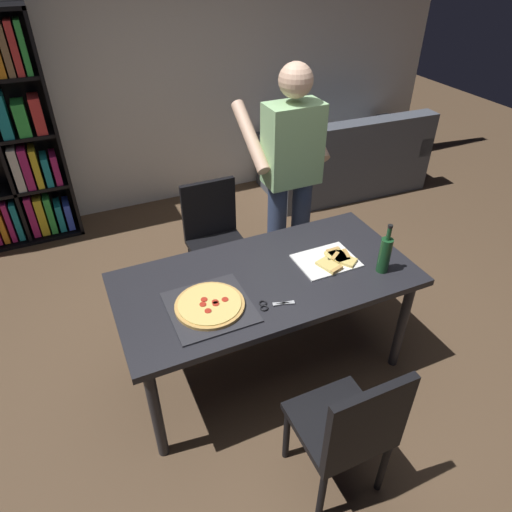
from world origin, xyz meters
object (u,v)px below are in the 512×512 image
Objects in this scene: couch at (344,163)px; wine_bottle at (385,254)px; dining_table at (266,287)px; pepperoni_pizza_on_tray at (210,306)px; kitchen_scissors at (271,305)px; person_serving_pizza at (290,175)px; chair_far_side at (215,234)px; chair_near_camera at (350,428)px.

wine_bottle is (-1.25, -2.21, 0.57)m from couch.
dining_table is 4.02× the size of pepperoni_pizza_on_tray.
kitchen_scissors is at bearing -131.76° from couch.
couch is 5.49× the size of wine_bottle.
chair_far_side is at bearing 156.52° from person_serving_pizza.
dining_table is at bearing -90.00° from chair_far_side.
person_serving_pizza is at bearing 42.07° from pepperoni_pizza_on_tray.
chair_far_side is 0.52× the size of couch.
wine_bottle is (0.14, -0.92, -0.13)m from person_serving_pizza.
wine_bottle reaches higher than dining_table.
chair_near_camera is at bearing -90.00° from chair_far_side.
chair_far_side reaches higher than pepperoni_pizza_on_tray.
dining_table is at bearing 160.71° from wine_bottle.
chair_far_side is at bearing 90.00° from chair_near_camera.
kitchen_scissors is at bearing -179.27° from wine_bottle.
dining_table is 1.94× the size of chair_far_side.
chair_near_camera is 4.53× the size of kitchen_scissors.
chair_near_camera is at bearing -90.00° from dining_table.
chair_far_side is 1.36m from wine_bottle.
chair_near_camera is at bearing -133.37° from wine_bottle.
chair_far_side is (0.00, 1.82, 0.00)m from chair_near_camera.
wine_bottle is at bearing 0.73° from kitchen_scissors.
couch is (1.90, 1.07, -0.21)m from chair_far_side.
pepperoni_pizza_on_tray is (-0.90, -0.81, -0.23)m from person_serving_pizza.
wine_bottle is 0.74m from kitchen_scissors.
pepperoni_pizza_on_tray is at bearing 158.89° from kitchen_scissors.
chair_near_camera is 1.82m from chair_far_side.
person_serving_pizza reaches higher than kitchen_scissors.
chair_far_side is at bearing 90.00° from dining_table.
couch is at bearing 42.96° from person_serving_pizza.
dining_table is at bearing -133.68° from couch.
wine_bottle is (1.04, -0.11, 0.10)m from pepperoni_pizza_on_tray.
pepperoni_pizza_on_tray is at bearing 174.06° from wine_bottle.
dining_table is 1.94× the size of chair_near_camera.
couch is 8.74× the size of kitchen_scissors.
couch is 3.01m from kitchen_scissors.
person_serving_pizza is at bearing 57.38° from kitchen_scissors.
couch is at bearing 29.52° from chair_far_side.
chair_far_side is (0.00, 0.91, -0.16)m from dining_table.
chair_near_camera is at bearing -123.20° from couch.
couch is 2.02m from person_serving_pizza.
pepperoni_pizza_on_tray is at bearing -163.14° from dining_table.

